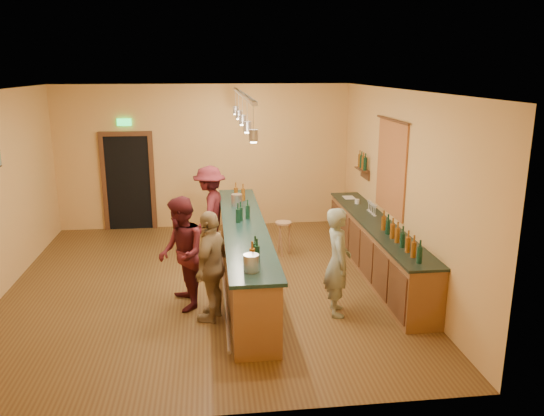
{
  "coord_description": "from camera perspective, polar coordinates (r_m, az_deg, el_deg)",
  "views": [
    {
      "loc": [
        0.1,
        -8.35,
        3.54
      ],
      "look_at": [
        1.12,
        0.2,
        1.25
      ],
      "focal_mm": 35.0,
      "sensor_mm": 36.0,
      "label": 1
    }
  ],
  "objects": [
    {
      "name": "customer_c",
      "position": [
        10.35,
        -6.68,
        -0.21
      ],
      "size": [
        0.93,
        1.25,
        1.73
      ],
      "primitive_type": "imported",
      "rotation": [
        0.0,
        0.0,
        -1.86
      ],
      "color": "#59191E",
      "rests_on": "floor"
    },
    {
      "name": "pendant_track",
      "position": [
        8.39,
        -3.21,
        11.05
      ],
      "size": [
        0.11,
        4.6,
        0.5
      ],
      "color": "silver",
      "rests_on": "ceiling"
    },
    {
      "name": "floor",
      "position": [
        9.07,
        -6.98,
        -8.21
      ],
      "size": [
        7.0,
        7.0,
        0.0
      ],
      "primitive_type": "plane",
      "color": "#563418",
      "rests_on": "ground"
    },
    {
      "name": "bottle_shelf",
      "position": [
        10.86,
        9.74,
        4.73
      ],
      "size": [
        0.17,
        0.55,
        0.54
      ],
      "color": "#4F3017",
      "rests_on": "wall_right"
    },
    {
      "name": "bar_stool",
      "position": [
        10.27,
        1.23,
        -2.29
      ],
      "size": [
        0.32,
        0.32,
        0.66
      ],
      "rotation": [
        0.0,
        0.0,
        -0.23
      ],
      "color": "#A27149",
      "rests_on": "floor"
    },
    {
      "name": "doorway",
      "position": [
        12.2,
        -15.19,
        2.94
      ],
      "size": [
        1.15,
        0.09,
        2.48
      ],
      "color": "black",
      "rests_on": "wall_back"
    },
    {
      "name": "wall_front",
      "position": [
        5.22,
        -7.48,
        -7.04
      ],
      "size": [
        6.5,
        0.02,
        3.2
      ],
      "primitive_type": "cube",
      "color": "#E0A254",
      "rests_on": "floor"
    },
    {
      "name": "wall_right",
      "position": [
        9.13,
        13.53,
        2.2
      ],
      "size": [
        0.02,
        7.0,
        3.2
      ],
      "primitive_type": "cube",
      "color": "#E0A254",
      "rests_on": "floor"
    },
    {
      "name": "tasting_bar",
      "position": [
        8.86,
        -3.0,
        -4.47
      ],
      "size": [
        0.73,
        5.1,
        1.38
      ],
      "color": "brown",
      "rests_on": "floor"
    },
    {
      "name": "bartender",
      "position": [
        7.79,
        7.09,
        -5.75
      ],
      "size": [
        0.44,
        0.62,
        1.62
      ],
      "primitive_type": "imported",
      "rotation": [
        0.0,
        0.0,
        1.48
      ],
      "color": "gray",
      "rests_on": "floor"
    },
    {
      "name": "ceiling",
      "position": [
        8.36,
        -7.68,
        12.42
      ],
      "size": [
        6.5,
        7.0,
        0.02
      ],
      "primitive_type": "cube",
      "color": "silver",
      "rests_on": "wall_back"
    },
    {
      "name": "customer_b",
      "position": [
        7.62,
        -6.52,
        -6.21
      ],
      "size": [
        0.73,
        1.03,
        1.62
      ],
      "primitive_type": "imported",
      "rotation": [
        0.0,
        0.0,
        -1.97
      ],
      "color": "#997A51",
      "rests_on": "floor"
    },
    {
      "name": "customer_a",
      "position": [
        8.02,
        -9.72,
        -4.87
      ],
      "size": [
        0.79,
        0.94,
        1.72
      ],
      "primitive_type": "imported",
      "rotation": [
        0.0,
        0.0,
        -1.38
      ],
      "color": "#59191E",
      "rests_on": "floor"
    },
    {
      "name": "wall_back",
      "position": [
        12.01,
        -7.25,
        5.46
      ],
      "size": [
        6.5,
        0.02,
        3.2
      ],
      "primitive_type": "cube",
      "color": "#E0A254",
      "rests_on": "floor"
    },
    {
      "name": "back_counter",
      "position": [
        9.5,
        11.17,
        -4.16
      ],
      "size": [
        0.6,
        4.55,
        1.27
      ],
      "color": "brown",
      "rests_on": "floor"
    },
    {
      "name": "tapestry",
      "position": [
        9.45,
        12.68,
        4.21
      ],
      "size": [
        0.03,
        1.4,
        1.6
      ],
      "primitive_type": "cube",
      "color": "#A82121",
      "rests_on": "wall_right"
    }
  ]
}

